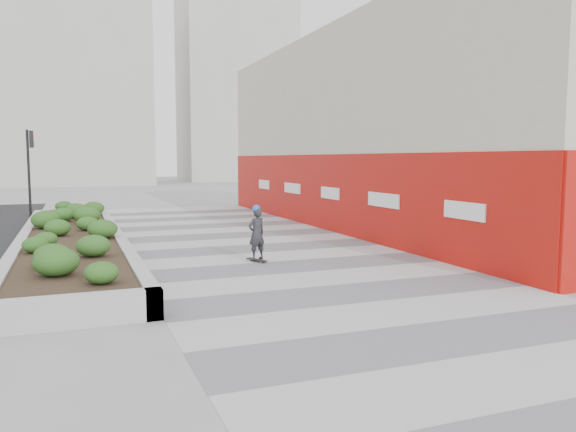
% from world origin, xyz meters
% --- Properties ---
extents(ground, '(160.00, 160.00, 0.00)m').
position_xyz_m(ground, '(0.00, 0.00, 0.00)').
color(ground, gray).
rests_on(ground, ground).
extents(walkway, '(8.00, 36.00, 0.01)m').
position_xyz_m(walkway, '(0.00, 3.00, 0.01)').
color(walkway, '#A8A8AD').
rests_on(walkway, ground).
extents(building, '(6.04, 24.08, 8.00)m').
position_xyz_m(building, '(6.98, 8.98, 3.98)').
color(building, beige).
rests_on(building, ground).
extents(planter, '(3.00, 18.00, 0.90)m').
position_xyz_m(planter, '(-5.50, 7.00, 0.42)').
color(planter, '#9E9EA0').
rests_on(planter, ground).
extents(traffic_signal_near, '(0.33, 0.28, 4.20)m').
position_xyz_m(traffic_signal_near, '(-7.23, 17.50, 2.76)').
color(traffic_signal_near, black).
rests_on(traffic_signal_near, ground).
extents(distant_bldg_north_l, '(16.00, 12.00, 20.00)m').
position_xyz_m(distant_bldg_north_l, '(-5.00, 55.00, 10.00)').
color(distant_bldg_north_l, '#ADAAA3').
rests_on(distant_bldg_north_l, ground).
extents(distant_bldg_north_r, '(14.00, 10.00, 24.00)m').
position_xyz_m(distant_bldg_north_r, '(15.00, 60.00, 12.00)').
color(distant_bldg_north_r, '#ADAAA3').
rests_on(distant_bldg_north_r, ground).
extents(manhole_cover, '(0.44, 0.44, 0.01)m').
position_xyz_m(manhole_cover, '(0.50, 3.00, 0.00)').
color(manhole_cover, '#595654').
rests_on(manhole_cover, ground).
extents(skateboarder, '(0.60, 0.74, 1.58)m').
position_xyz_m(skateboarder, '(-0.75, 2.76, 0.80)').
color(skateboarder, beige).
rests_on(skateboarder, ground).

